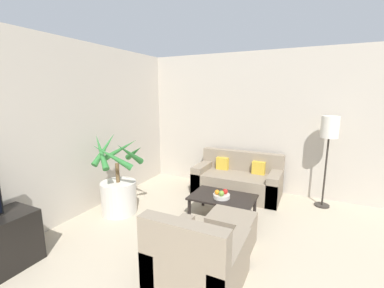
% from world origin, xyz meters
% --- Properties ---
extents(wall_back, '(7.72, 0.06, 2.70)m').
position_xyz_m(wall_back, '(0.00, 5.83, 1.35)').
color(wall_back, '#BCB2A3').
rests_on(wall_back, ground_plane).
extents(wall_left, '(0.06, 7.40, 2.70)m').
position_xyz_m(wall_left, '(-3.09, 2.90, 1.35)').
color(wall_left, '#BCB2A3').
rests_on(wall_left, ground_plane).
extents(potted_palm, '(0.87, 0.88, 1.31)m').
position_xyz_m(potted_palm, '(-2.54, 3.76, 0.40)').
color(potted_palm, beige).
rests_on(potted_palm, ground_plane).
extents(sofa_loveseat, '(1.60, 0.78, 0.79)m').
position_xyz_m(sofa_loveseat, '(-1.03, 5.36, 0.27)').
color(sofa_loveseat, gray).
rests_on(sofa_loveseat, ground_plane).
extents(floor_lamp, '(0.28, 0.28, 1.55)m').
position_xyz_m(floor_lamp, '(0.44, 5.47, 1.28)').
color(floor_lamp, '#2D2823').
rests_on(floor_lamp, ground_plane).
extents(coffee_table, '(0.98, 0.63, 0.35)m').
position_xyz_m(coffee_table, '(-0.97, 4.33, 0.31)').
color(coffee_table, black).
rests_on(coffee_table, ground_plane).
extents(fruit_bowl, '(0.25, 0.25, 0.06)m').
position_xyz_m(fruit_bowl, '(-0.97, 4.26, 0.38)').
color(fruit_bowl, beige).
rests_on(fruit_bowl, coffee_table).
extents(apple_red, '(0.08, 0.08, 0.08)m').
position_xyz_m(apple_red, '(-0.92, 4.30, 0.45)').
color(apple_red, red).
rests_on(apple_red, fruit_bowl).
extents(apple_green, '(0.08, 0.08, 0.08)m').
position_xyz_m(apple_green, '(-0.95, 4.20, 0.45)').
color(apple_green, olive).
rests_on(apple_green, fruit_bowl).
extents(orange_fruit, '(0.07, 0.07, 0.07)m').
position_xyz_m(orange_fruit, '(-1.03, 4.23, 0.44)').
color(orange_fruit, orange).
rests_on(orange_fruit, fruit_bowl).
extents(armchair, '(0.82, 0.87, 0.85)m').
position_xyz_m(armchair, '(-0.70, 2.81, 0.27)').
color(armchair, gray).
rests_on(armchair, ground_plane).
extents(ottoman, '(0.57, 0.45, 0.41)m').
position_xyz_m(ottoman, '(-0.63, 3.67, 0.20)').
color(ottoman, gray).
rests_on(ottoman, ground_plane).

